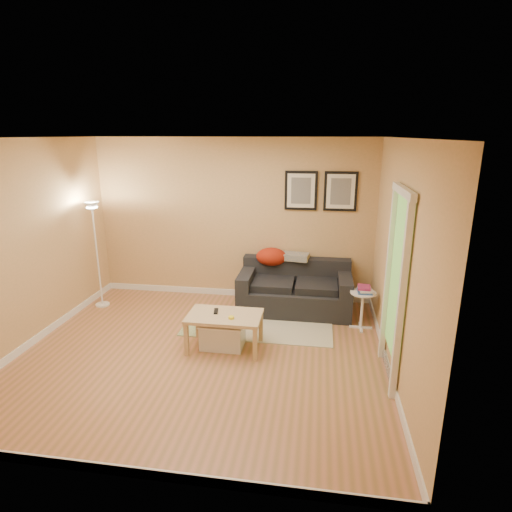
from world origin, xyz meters
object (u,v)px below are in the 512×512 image
object	(u,v)px
side_table	(362,310)
floor_lamp	(97,258)
book_stack	(365,289)
sofa	(295,287)
coffee_table	(225,331)
storage_bin	(223,334)

from	to	relation	value
side_table	floor_lamp	size ratio (longest dim) A/B	0.33
book_stack	floor_lamp	bearing A→B (deg)	-166.53
side_table	sofa	bearing A→B (deg)	152.73
coffee_table	floor_lamp	world-z (taller)	floor_lamp
coffee_table	storage_bin	distance (m)	0.09
sofa	book_stack	bearing A→B (deg)	-26.43
side_table	floor_lamp	xyz separation A→B (m)	(-4.02, 0.21, 0.52)
storage_bin	floor_lamp	distance (m)	2.51
coffee_table	sofa	bearing A→B (deg)	48.06
sofa	floor_lamp	distance (m)	3.09
sofa	storage_bin	world-z (taller)	sofa
sofa	book_stack	distance (m)	1.12
storage_bin	side_table	size ratio (longest dim) A/B	1.02
side_table	book_stack	world-z (taller)	book_stack
sofa	book_stack	xyz separation A→B (m)	(0.99, -0.49, 0.21)
storage_bin	book_stack	distance (m)	2.04
storage_bin	floor_lamp	world-z (taller)	floor_lamp
coffee_table	floor_lamp	bearing A→B (deg)	143.37
book_stack	floor_lamp	distance (m)	4.05
coffee_table	book_stack	size ratio (longest dim) A/B	3.66
coffee_table	side_table	xyz separation A→B (m)	(1.77, 0.85, 0.04)
sofa	side_table	xyz separation A→B (m)	(0.97, -0.50, -0.10)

